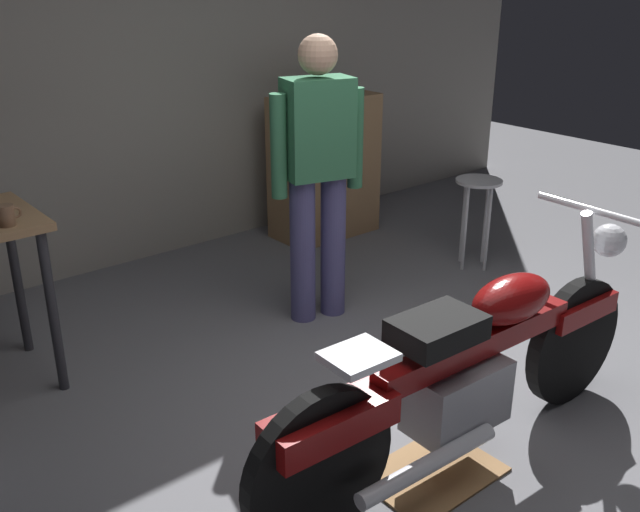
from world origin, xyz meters
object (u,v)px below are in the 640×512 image
(person_standing, at_px, (318,169))
(wooden_dresser, at_px, (324,166))
(shop_stool, at_px, (477,199))
(mug_brown_stoneware, at_px, (7,215))
(motorcycle, at_px, (470,368))

(person_standing, bearing_deg, wooden_dresser, -117.25)
(shop_stool, xyz_separation_m, mug_brown_stoneware, (-3.00, 0.32, 0.45))
(motorcycle, distance_m, person_standing, 1.60)
(person_standing, relative_size, wooden_dresser, 1.52)
(wooden_dresser, distance_m, mug_brown_stoneware, 2.80)
(motorcycle, bearing_deg, shop_stool, 40.26)
(shop_stool, height_order, wooden_dresser, wooden_dresser)
(person_standing, xyz_separation_m, wooden_dresser, (0.97, 1.10, -0.38))
(motorcycle, xyz_separation_m, person_standing, (0.39, 1.48, 0.48))
(mug_brown_stoneware, bearing_deg, shop_stool, -6.17)
(shop_stool, bearing_deg, wooden_dresser, 107.53)
(mug_brown_stoneware, bearing_deg, wooden_dresser, 18.50)
(person_standing, xyz_separation_m, mug_brown_stoneware, (-1.66, 0.22, 0.02))
(person_standing, height_order, mug_brown_stoneware, person_standing)
(person_standing, xyz_separation_m, shop_stool, (1.35, -0.10, -0.43))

